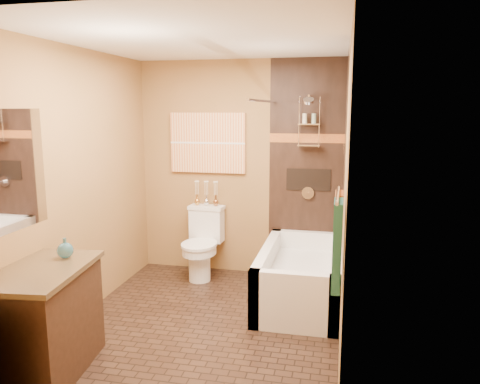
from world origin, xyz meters
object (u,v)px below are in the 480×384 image
(toilet, at_px, (202,243))
(sunset_painting, at_px, (208,143))
(vanity, at_px, (44,321))
(bathtub, at_px, (301,280))

(toilet, bearing_deg, sunset_painting, 94.28)
(sunset_painting, height_order, vanity, sunset_painting)
(bathtub, bearing_deg, vanity, -134.73)
(bathtub, xyz_separation_m, vanity, (-1.72, -1.74, 0.19))
(sunset_painting, distance_m, vanity, 2.77)
(sunset_painting, bearing_deg, toilet, -90.00)
(vanity, bearing_deg, toilet, 69.71)
(bathtub, bearing_deg, toilet, 158.89)
(bathtub, relative_size, vanity, 1.52)
(bathtub, distance_m, vanity, 2.46)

